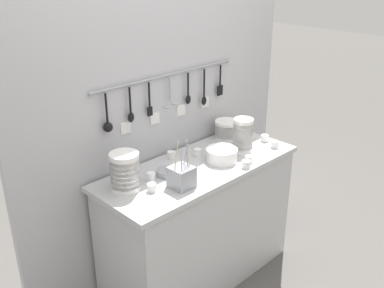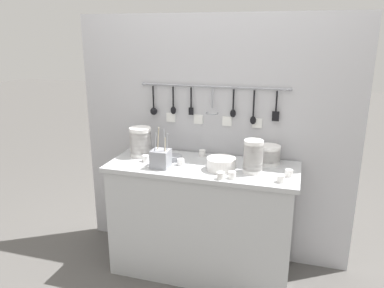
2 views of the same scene
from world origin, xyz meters
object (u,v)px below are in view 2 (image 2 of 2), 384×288
at_px(bowl_stack_tall_left, 253,156).
at_px(cup_mid_row, 281,179).
at_px(cup_back_right, 289,173).
at_px(cup_front_left, 161,155).
at_px(cup_back_left, 145,158).
at_px(cup_by_caddy, 202,153).
at_px(plate_stack, 221,164).
at_px(bowl_stack_nested_right, 141,142).
at_px(steel_mixing_bowl, 174,158).
at_px(cup_edge_far, 219,158).
at_px(cup_beside_plates, 221,176).
at_px(bowl_stack_back_corner, 269,154).
at_px(cup_centre, 181,162).
at_px(cutlery_caddy, 161,158).
at_px(cup_edge_near, 232,175).

bearing_deg(bowl_stack_tall_left, cup_mid_row, -32.07).
relative_size(cup_back_right, cup_front_left, 1.00).
distance_m(cup_back_left, cup_by_caddy, 0.43).
xyz_separation_m(plate_stack, cup_mid_row, (0.40, -0.11, -0.02)).
relative_size(bowl_stack_nested_right, steel_mixing_bowl, 1.84).
bearing_deg(steel_mixing_bowl, bowl_stack_tall_left, -8.65).
distance_m(plate_stack, cup_edge_far, 0.17).
distance_m(cup_edge_far, cup_beside_plates, 0.34).
relative_size(bowl_stack_back_corner, cup_centre, 3.20).
relative_size(bowl_stack_tall_left, cup_back_right, 4.43).
distance_m(bowl_stack_nested_right, steel_mixing_bowl, 0.29).
bearing_deg(cup_back_right, plate_stack, -179.70).
distance_m(bowl_stack_back_corner, cup_back_right, 0.27).
xyz_separation_m(bowl_stack_back_corner, cup_mid_row, (0.11, -0.34, -0.04)).
relative_size(cutlery_caddy, cup_edge_near, 5.55).
bearing_deg(cutlery_caddy, cup_back_right, 4.82).
bearing_deg(cup_beside_plates, bowl_stack_nested_right, 156.56).
bearing_deg(cup_beside_plates, cup_edge_far, 104.67).
bearing_deg(cutlery_caddy, cup_centre, 33.30).
relative_size(bowl_stack_back_corner, cup_back_left, 3.20).
bearing_deg(cutlery_caddy, cup_edge_near, -7.38).
relative_size(cup_edge_far, cup_front_left, 1.00).
bearing_deg(cup_edge_near, cup_by_caddy, 128.03).
xyz_separation_m(cup_back_right, cup_back_left, (-1.01, 0.01, 0.00)).
bearing_deg(cutlery_caddy, bowl_stack_back_corner, 22.52).
distance_m(cup_front_left, cup_centre, 0.22).
height_order(cup_mid_row, cup_centre, same).
bearing_deg(cup_back_left, cup_beside_plates, -16.76).
distance_m(bowl_stack_back_corner, cup_back_left, 0.88).
height_order(cup_edge_near, cup_back_left, same).
bearing_deg(steel_mixing_bowl, cup_edge_far, 11.08).
height_order(bowl_stack_tall_left, cup_beside_plates, bowl_stack_tall_left).
xyz_separation_m(bowl_stack_back_corner, cup_back_right, (0.15, -0.22, -0.04)).
height_order(bowl_stack_back_corner, plate_stack, bowl_stack_back_corner).
bearing_deg(cup_centre, cup_edge_far, 32.41).
height_order(cutlery_caddy, cup_mid_row, cutlery_caddy).
distance_m(bowl_stack_tall_left, cup_back_right, 0.25).
distance_m(bowl_stack_back_corner, plate_stack, 0.37).
bearing_deg(cup_by_caddy, steel_mixing_bowl, -139.39).
xyz_separation_m(bowl_stack_tall_left, cup_front_left, (-0.69, 0.11, -0.09)).
bearing_deg(bowl_stack_tall_left, plate_stack, -178.04).
xyz_separation_m(plate_stack, cup_centre, (-0.29, 0.01, -0.02)).
xyz_separation_m(cup_front_left, cup_by_caddy, (0.28, 0.14, 0.00)).
xyz_separation_m(cup_back_right, cup_mid_row, (-0.04, -0.12, 0.00)).
relative_size(cutlery_caddy, cup_front_left, 5.55).
relative_size(cup_edge_far, cup_by_caddy, 1.00).
bearing_deg(plate_stack, cup_back_left, 178.93).
height_order(bowl_stack_back_corner, cup_front_left, bowl_stack_back_corner).
relative_size(steel_mixing_bowl, cup_centre, 2.35).
bearing_deg(cup_edge_near, cup_back_left, 167.49).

